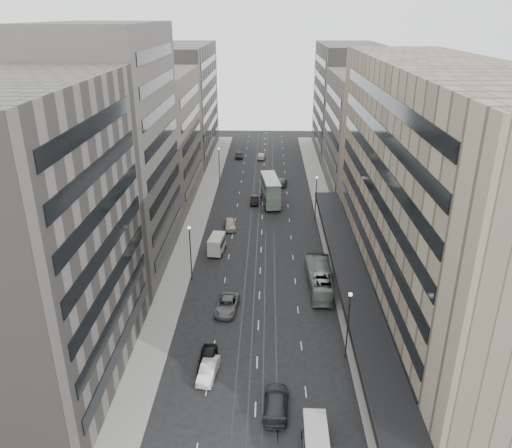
# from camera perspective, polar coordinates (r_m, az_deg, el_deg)

# --- Properties ---
(ground) EXTENTS (220.00, 220.00, 0.00)m
(ground) POSITION_cam_1_polar(r_m,az_deg,el_deg) (61.17, 0.26, -12.02)
(ground) COLOR black
(ground) RESTS_ON ground
(sidewalk_right) EXTENTS (4.00, 125.00, 0.15)m
(sidewalk_right) POSITION_cam_1_polar(r_m,az_deg,el_deg) (94.97, 7.99, 1.12)
(sidewalk_right) COLOR gray
(sidewalk_right) RESTS_ON ground
(sidewalk_left) EXTENTS (4.00, 125.00, 0.15)m
(sidewalk_left) POSITION_cam_1_polar(r_m,az_deg,el_deg) (95.22, -6.51, 1.26)
(sidewalk_left) COLOR gray
(sidewalk_left) RESTS_ON ground
(department_store) EXTENTS (19.20, 60.00, 30.00)m
(department_store) POSITION_cam_1_polar(r_m,az_deg,el_deg) (64.80, 19.80, 3.48)
(department_store) COLOR gray
(department_store) RESTS_ON ground
(building_right_mid) EXTENTS (15.00, 28.00, 24.00)m
(building_right_mid) POSITION_cam_1_polar(r_m,az_deg,el_deg) (106.66, 12.68, 9.94)
(building_right_mid) COLOR #554F49
(building_right_mid) RESTS_ON ground
(building_right_far) EXTENTS (15.00, 32.00, 28.00)m
(building_right_far) POSITION_cam_1_polar(r_m,az_deg,el_deg) (135.33, 10.44, 13.66)
(building_right_far) COLOR #5D5954
(building_right_far) RESTS_ON ground
(building_left_a) EXTENTS (15.00, 28.00, 30.00)m
(building_left_a) POSITION_cam_1_polar(r_m,az_deg,el_deg) (51.78, -24.46, -2.05)
(building_left_a) COLOR #5D5954
(building_left_a) RESTS_ON ground
(building_left_b) EXTENTS (15.00, 26.00, 34.00)m
(building_left_b) POSITION_cam_1_polar(r_m,az_deg,el_deg) (74.88, -16.25, 8.09)
(building_left_b) COLOR #554F49
(building_left_b) RESTS_ON ground
(building_left_c) EXTENTS (15.00, 28.00, 25.00)m
(building_left_c) POSITION_cam_1_polar(r_m,az_deg,el_deg) (101.24, -11.60, 9.63)
(building_left_c) COLOR #685E51
(building_left_c) RESTS_ON ground
(building_left_d) EXTENTS (15.00, 38.00, 28.00)m
(building_left_d) POSITION_cam_1_polar(r_m,az_deg,el_deg) (132.72, -8.58, 13.60)
(building_left_d) COLOR #5D5954
(building_left_d) RESTS_ON ground
(lamp_right_near) EXTENTS (0.44, 0.44, 8.32)m
(lamp_right_near) POSITION_cam_1_polar(r_m,az_deg,el_deg) (54.80, 10.52, -10.51)
(lamp_right_near) COLOR #262628
(lamp_right_near) RESTS_ON ground
(lamp_right_far) EXTENTS (0.44, 0.44, 8.32)m
(lamp_right_far) POSITION_cam_1_polar(r_m,az_deg,el_deg) (90.61, 6.89, 3.56)
(lamp_right_far) COLOR #262628
(lamp_right_far) RESTS_ON ground
(lamp_left_near) EXTENTS (0.44, 0.44, 8.32)m
(lamp_left_near) POSITION_cam_1_polar(r_m,az_deg,el_deg) (69.74, -7.53, -2.60)
(lamp_left_near) COLOR #262628
(lamp_left_near) RESTS_ON ground
(lamp_left_far) EXTENTS (0.44, 0.44, 8.32)m
(lamp_left_far) POSITION_cam_1_polar(r_m,az_deg,el_deg) (109.78, -4.24, 7.13)
(lamp_left_far) COLOR #262628
(lamp_left_far) RESTS_ON ground
(bus_near) EXTENTS (2.96, 10.61, 2.93)m
(bus_near) POSITION_cam_1_polar(r_m,az_deg,el_deg) (69.68, 7.00, -6.06)
(bus_near) COLOR gray
(bus_near) RESTS_ON ground
(bus_far) EXTENTS (3.14, 11.20, 3.09)m
(bus_far) POSITION_cam_1_polar(r_m,az_deg,el_deg) (69.12, 7.43, -6.26)
(bus_far) COLOR gray
(bus_far) RESTS_ON ground
(double_decker) EXTENTS (4.13, 10.33, 5.50)m
(double_decker) POSITION_cam_1_polar(r_m,az_deg,el_deg) (98.23, 1.66, 3.89)
(double_decker) COLOR slate
(double_decker) RESTS_ON ground
(vw_microbus) EXTENTS (2.28, 4.87, 2.61)m
(vw_microbus) POSITION_cam_1_polar(r_m,az_deg,el_deg) (46.76, 6.83, -23.24)
(vw_microbus) COLOR slate
(vw_microbus) RESTS_ON ground
(panel_van) EXTENTS (2.68, 4.78, 2.88)m
(panel_van) POSITION_cam_1_polar(r_m,az_deg,el_deg) (78.70, -4.51, -2.28)
(panel_van) COLOR beige
(panel_van) RESTS_ON ground
(sedan_0) EXTENTS (1.97, 4.84, 1.64)m
(sedan_0) POSITION_cam_1_polar(r_m,az_deg,el_deg) (55.65, -5.54, -15.16)
(sedan_0) COLOR black
(sedan_0) RESTS_ON ground
(sedan_1) EXTENTS (2.18, 4.76, 1.51)m
(sedan_1) POSITION_cam_1_polar(r_m,az_deg,el_deg) (54.36, -5.48, -16.32)
(sedan_1) COLOR silver
(sedan_1) RESTS_ON ground
(sedan_2) EXTENTS (3.15, 5.91, 1.58)m
(sedan_2) POSITION_cam_1_polar(r_m,az_deg,el_deg) (64.43, -3.33, -9.23)
(sedan_2) COLOR #5F5F62
(sedan_2) RESTS_ON ground
(sedan_3) EXTENTS (2.69, 6.01, 1.71)m
(sedan_3) POSITION_cam_1_polar(r_m,az_deg,el_deg) (50.51, 2.30, -19.72)
(sedan_3) COLOR #28282A
(sedan_3) RESTS_ON ground
(sedan_4) EXTENTS (2.58, 5.11, 1.67)m
(sedan_4) POSITION_cam_1_polar(r_m,az_deg,el_deg) (87.78, -3.00, -0.01)
(sedan_4) COLOR #BBAB9B
(sedan_4) RESTS_ON ground
(sedan_5) EXTENTS (1.51, 4.26, 1.40)m
(sedan_5) POSITION_cam_1_polar(r_m,az_deg,el_deg) (99.39, -0.17, 2.75)
(sedan_5) COLOR black
(sedan_5) RESTS_ON ground
(sedan_6) EXTENTS (2.85, 5.14, 1.36)m
(sedan_6) POSITION_cam_1_polar(r_m,az_deg,el_deg) (100.57, 2.02, 2.97)
(sedan_6) COLOR silver
(sedan_6) RESTS_ON ground
(sedan_7) EXTENTS (2.61, 5.49, 1.54)m
(sedan_7) POSITION_cam_1_polar(r_m,az_deg,el_deg) (110.50, 2.98, 4.87)
(sedan_7) COLOR #525254
(sedan_7) RESTS_ON ground
(sedan_8) EXTENTS (2.09, 4.76, 1.59)m
(sedan_8) POSITION_cam_1_polar(r_m,az_deg,el_deg) (131.79, -1.93, 7.90)
(sedan_8) COLOR #262729
(sedan_8) RESTS_ON ground
(sedan_9) EXTENTS (2.18, 4.87, 1.55)m
(sedan_9) POSITION_cam_1_polar(r_m,az_deg,el_deg) (130.77, 0.66, 7.78)
(sedan_9) COLOR #AFA291
(sedan_9) RESTS_ON ground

